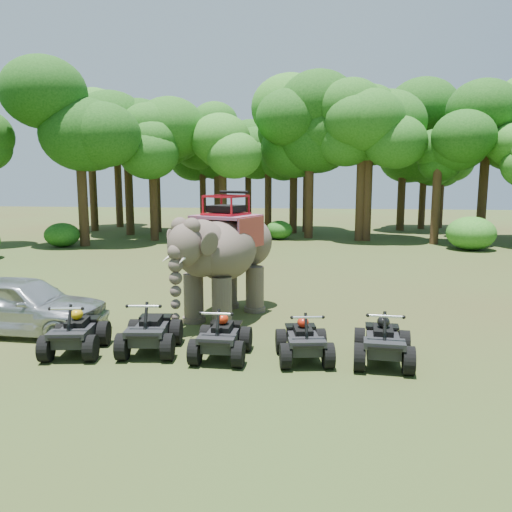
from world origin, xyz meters
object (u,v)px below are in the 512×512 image
Objects in this scene: atv_2 at (221,332)px; atv_4 at (383,335)px; parked_car at (20,304)px; atv_0 at (76,327)px; elephant at (225,255)px; atv_3 at (304,335)px; atv_1 at (150,325)px.

atv_2 is 3.67m from atv_4.
parked_car is 5.82m from atv_2.
elephant is at bearing 41.40° from atv_0.
atv_3 is 0.93× the size of atv_4.
parked_car is 2.60× the size of atv_1.
elephant reaches higher than atv_1.
atv_1 is 1.06× the size of atv_2.
elephant is 2.66× the size of atv_2.
atv_3 is at bearing -7.97° from atv_1.
atv_0 reaches higher than atv_3.
atv_2 is at bearing -174.20° from atv_4.
parked_car reaches higher than atv_0.
parked_car is 7.68m from atv_3.
parked_car is at bearing 140.32° from atv_0.
atv_3 is (5.39, 0.18, -0.04)m from atv_0.
atv_2 is 1.90m from atv_3.
atv_0 is at bearing -176.05° from atv_1.
parked_car is 9.43m from atv_4.
atv_2 is at bearing -7.04° from atv_0.
elephant is 2.76× the size of atv_3.
atv_4 is (3.67, 0.07, 0.03)m from atv_2.
atv_4 is at bearing -94.73° from parked_car.
atv_1 reaches higher than atv_4.
atv_4 reaches higher than atv_0.
atv_0 is at bearing -173.88° from atv_4.
parked_car reaches higher than atv_2.
atv_3 is at bearing 3.03° from atv_2.
elephant is 3.68m from atv_1.
elephant is 2.59× the size of atv_0.
atv_1 is (1.73, 0.30, 0.02)m from atv_0.
atv_2 is (3.49, 0.11, -0.02)m from atv_0.
atv_4 reaches higher than atv_2.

